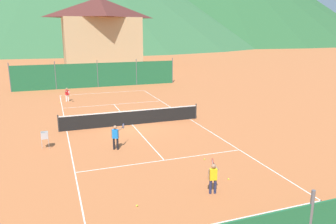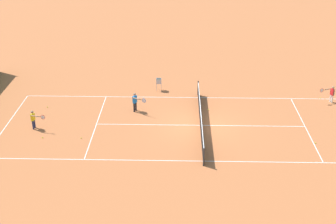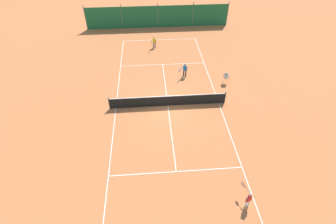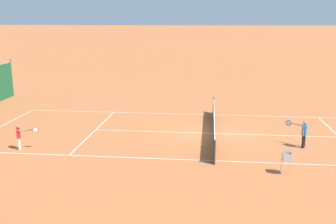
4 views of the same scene
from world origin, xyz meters
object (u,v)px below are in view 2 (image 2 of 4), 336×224
Objects in this scene: tennis_ball_alley_left at (81,138)px; ball_hopper at (159,82)px; player_near_service at (34,118)px; tennis_ball_far_corner at (315,143)px; tennis_ball_by_net_right at (320,98)px; tennis_ball_near_corner at (43,137)px; player_far_baseline at (135,101)px; tennis_ball_mid_court at (208,110)px; tennis_ball_alley_right at (47,107)px; player_far_service at (331,93)px; tennis_net at (201,118)px.

tennis_ball_alley_left is 0.07× the size of ball_hopper.
player_near_service is 9.42m from ball_hopper.
tennis_ball_far_corner is (1.39, 16.53, -0.67)m from player_near_service.
tennis_ball_by_net_right and tennis_ball_near_corner have the same top height.
player_far_baseline is 19.58× the size of tennis_ball_mid_court.
tennis_ball_far_corner is (4.20, 5.89, 0.00)m from tennis_ball_mid_court.
player_near_service is 18.11× the size of tennis_ball_alley_left.
tennis_ball_near_corner is at bearing -71.23° from tennis_ball_by_net_right.
tennis_ball_alley_left and tennis_ball_alley_right have the same top height.
tennis_ball_by_net_right and tennis_ball_alley_left have the same top height.
tennis_ball_mid_court is 4.66m from ball_hopper.
tennis_ball_near_corner is at bearing -90.15° from tennis_ball_alley_left.
tennis_ball_mid_court is at bearing 104.81° from player_near_service.
tennis_ball_alley_right is at bearing -143.42° from tennis_ball_alley_left.
player_near_service is at bearing -50.57° from ball_hopper.
player_far_service reaches higher than ball_hopper.
tennis_net is at bearing -15.78° from tennis_ball_mid_court.
player_far_baseline is 6.34m from tennis_ball_near_corner.
tennis_ball_alley_right is at bearing -86.16° from player_far_service.
tennis_ball_alley_right is (-0.14, -10.64, 0.00)m from tennis_ball_mid_court.
tennis_ball_mid_court is at bearing 93.41° from player_far_baseline.
tennis_ball_near_corner is at bearing -90.93° from tennis_ball_far_corner.
ball_hopper is (-7.37, -9.25, 0.62)m from tennis_ball_far_corner.
tennis_ball_alley_left is 1.00× the size of tennis_ball_alley_right.
ball_hopper is (-5.30, -2.76, 0.15)m from tennis_net.
tennis_ball_alley_right is at bearing -102.77° from tennis_net.
tennis_ball_alley_right is (1.27, -18.96, -0.66)m from player_far_service.
player_far_baseline reaches higher than tennis_ball_alley_right.
tennis_ball_near_corner is at bearing 33.97° from player_near_service.
tennis_net is 6.83m from tennis_ball_far_corner.
tennis_ball_alley_right is at bearing -179.89° from player_near_service.
player_far_service reaches higher than tennis_ball_alley_left.
player_far_baseline is 19.58× the size of tennis_ball_alley_left.
tennis_ball_by_net_right is (-4.21, 8.44, -0.47)m from tennis_net.
tennis_ball_alley_left is 1.00× the size of tennis_ball_far_corner.
tennis_ball_far_corner is (6.27, -1.94, 0.00)m from tennis_ball_by_net_right.
ball_hopper is (-5.98, 7.28, -0.04)m from player_near_service.
tennis_net is 2.26m from tennis_ball_mid_court.
tennis_ball_alley_right and tennis_ball_far_corner have the same top height.
tennis_ball_alley_left is at bearing -30.81° from ball_hopper.
tennis_ball_near_corner is at bearing -42.48° from ball_hopper.
player_far_baseline is at bearing -21.79° from ball_hopper.
player_far_service is 6.15m from tennis_ball_far_corner.
tennis_ball_by_net_right is 1.00× the size of tennis_ball_far_corner.
player_far_service is 17.85× the size of tennis_ball_alley_left.
tennis_ball_mid_court is 1.00× the size of tennis_ball_near_corner.
tennis_ball_mid_court is 0.07× the size of ball_hopper.
tennis_ball_near_corner is (-0.01, -2.27, 0.00)m from tennis_ball_alley_left.
tennis_ball_mid_court is at bearing -75.16° from tennis_ball_by_net_right.
tennis_net is 9.60m from player_far_service.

